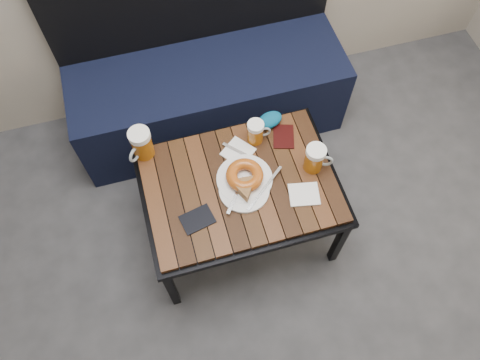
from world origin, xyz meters
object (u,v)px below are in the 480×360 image
object	(u,v)px
cafe_table	(240,188)
passport_burgundy	(284,137)
bench	(208,88)
plate_pie	(244,188)
beer_mug_right	(315,158)
plate_bagel	(245,177)
passport_navy	(197,219)
beer_mug_left	(141,144)
knit_pouch	(270,120)
beer_mug_centre	(256,132)

from	to	relation	value
cafe_table	passport_burgundy	bearing A→B (deg)	34.49
bench	plate_pie	bearing A→B (deg)	-91.09
beer_mug_right	passport_burgundy	size ratio (longest dim) A/B	1.07
passport_burgundy	beer_mug_right	bearing A→B (deg)	-51.14
bench	passport_burgundy	bearing A→B (deg)	-66.43
cafe_table	beer_mug_right	bearing A→B (deg)	-1.41
beer_mug_right	plate_bagel	distance (m)	0.30
passport_navy	passport_burgundy	xyz separation A→B (m)	(0.46, 0.29, -0.00)
beer_mug_left	knit_pouch	xyz separation A→B (m)	(0.57, 0.00, -0.05)
beer_mug_right	passport_burgundy	distance (m)	0.21
bench	beer_mug_centre	distance (m)	0.58
plate_pie	bench	bearing A→B (deg)	88.91
beer_mug_right	passport_burgundy	xyz separation A→B (m)	(-0.07, 0.18, -0.07)
beer_mug_left	plate_bagel	xyz separation A→B (m)	(0.39, -0.25, -0.05)
beer_mug_right	plate_bagel	size ratio (longest dim) A/B	0.47
passport_navy	knit_pouch	size ratio (longest dim) A/B	1.07
beer_mug_centre	plate_bagel	size ratio (longest dim) A/B	0.41
passport_navy	cafe_table	bearing A→B (deg)	106.41
cafe_table	beer_mug_right	size ratio (longest dim) A/B	6.18
plate_pie	knit_pouch	xyz separation A→B (m)	(0.21, 0.30, 0.00)
beer_mug_right	knit_pouch	bearing A→B (deg)	134.43
bench	plate_bagel	world-z (taller)	bench
cafe_table	beer_mug_centre	bearing A→B (deg)	56.79
beer_mug_left	beer_mug_right	world-z (taller)	beer_mug_left
plate_pie	beer_mug_centre	bearing A→B (deg)	62.77
plate_pie	plate_bagel	bearing A→B (deg)	71.62
beer_mug_centre	plate_pie	xyz separation A→B (m)	(-0.12, -0.23, -0.04)
passport_navy	passport_burgundy	world-z (taller)	same
passport_navy	plate_pie	bearing A→B (deg)	96.92
passport_burgundy	cafe_table	bearing A→B (deg)	-128.71
beer_mug_right	passport_navy	distance (m)	0.55
cafe_table	knit_pouch	bearing A→B (deg)	50.72
beer_mug_right	knit_pouch	world-z (taller)	beer_mug_right
beer_mug_right	plate_pie	bearing A→B (deg)	-152.52
plate_bagel	passport_navy	bearing A→B (deg)	-152.34
knit_pouch	plate_bagel	bearing A→B (deg)	-127.09
cafe_table	beer_mug_right	distance (m)	0.34
plate_bagel	passport_burgundy	bearing A→B (deg)	35.63
beer_mug_centre	plate_pie	world-z (taller)	beer_mug_centre
beer_mug_right	plate_bagel	bearing A→B (deg)	-161.41
knit_pouch	bench	bearing A→B (deg)	113.52
plate_pie	passport_burgundy	xyz separation A→B (m)	(0.24, 0.21, -0.02)
beer_mug_centre	plate_bagel	xyz separation A→B (m)	(-0.10, -0.19, -0.03)
passport_navy	bench	bearing A→B (deg)	152.14
bench	passport_burgundy	size ratio (longest dim) A/B	11.01
beer_mug_centre	beer_mug_right	xyz separation A→B (m)	(0.20, -0.20, 0.01)
beer_mug_centre	plate_pie	size ratio (longest dim) A/B	0.55
passport_burgundy	knit_pouch	world-z (taller)	knit_pouch
bench	passport_burgundy	world-z (taller)	bench
plate_pie	knit_pouch	bearing A→B (deg)	55.50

